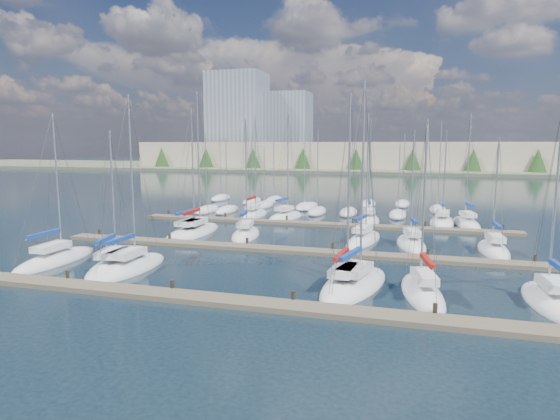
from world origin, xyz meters
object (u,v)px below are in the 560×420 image
(sailboat_n, at_px, (254,215))
(sailboat_d, at_px, (344,286))
(sailboat_l, at_px, (411,244))
(sailboat_m, at_px, (494,250))
(sailboat_b, at_px, (113,267))
(sailboat_c, at_px, (130,267))
(sailboat_e, at_px, (356,285))
(sailboat_i, at_px, (197,232))
(sailboat_h, at_px, (191,233))
(sailboat_a, at_px, (56,260))
(sailboat_r, at_px, (466,223))
(sailboat_o, at_px, (285,217))
(sailboat_k, at_px, (363,240))
(sailboat_j, at_px, (246,234))
(sailboat_q, at_px, (442,222))
(sailboat_p, at_px, (368,220))
(sailboat_f, at_px, (422,293))
(sailboat_g, at_px, (551,301))

(sailboat_n, relative_size, sailboat_d, 1.03)
(sailboat_l, relative_size, sailboat_m, 1.06)
(sailboat_b, distance_m, sailboat_c, 1.38)
(sailboat_e, distance_m, sailboat_i, 23.36)
(sailboat_n, bearing_deg, sailboat_c, -89.26)
(sailboat_b, relative_size, sailboat_h, 0.81)
(sailboat_a, relative_size, sailboat_r, 0.92)
(sailboat_o, xyz_separation_m, sailboat_h, (-6.68, -13.19, -0.02))
(sailboat_b, bearing_deg, sailboat_d, -12.83)
(sailboat_k, xyz_separation_m, sailboat_j, (-11.99, -0.54, -0.01))
(sailboat_h, height_order, sailboat_k, sailboat_h)
(sailboat_c, distance_m, sailboat_d, 16.35)
(sailboat_r, bearing_deg, sailboat_j, -157.19)
(sailboat_n, bearing_deg, sailboat_a, -103.88)
(sailboat_c, xyz_separation_m, sailboat_j, (4.00, 14.48, 0.00))
(sailboat_j, bearing_deg, sailboat_r, 20.49)
(sailboat_k, xyz_separation_m, sailboat_q, (7.95, 13.16, -0.02))
(sailboat_o, height_order, sailboat_l, sailboat_o)
(sailboat_p, height_order, sailboat_e, sailboat_e)
(sailboat_a, xyz_separation_m, sailboat_m, (34.55, 13.58, 0.00))
(sailboat_a, relative_size, sailboat_l, 1.10)
(sailboat_p, xyz_separation_m, sailboat_b, (-16.65, -27.82, -0.01))
(sailboat_e, xyz_separation_m, sailboat_f, (4.20, -0.55, 0.00))
(sailboat_k, height_order, sailboat_i, sailboat_i)
(sailboat_p, xyz_separation_m, sailboat_d, (1.05, -27.83, -0.00))
(sailboat_e, bearing_deg, sailboat_d, -133.87)
(sailboat_a, distance_m, sailboat_c, 7.08)
(sailboat_k, bearing_deg, sailboat_f, -60.55)
(sailboat_i, bearing_deg, sailboat_c, -85.91)
(sailboat_o, relative_size, sailboat_l, 1.25)
(sailboat_f, relative_size, sailboat_i, 0.75)
(sailboat_c, height_order, sailboat_k, sailboat_c)
(sailboat_r, bearing_deg, sailboat_q, 166.23)
(sailboat_o, xyz_separation_m, sailboat_j, (-0.86, -12.40, -0.01))
(sailboat_e, height_order, sailboat_g, sailboat_e)
(sailboat_j, bearing_deg, sailboat_c, -115.66)
(sailboat_d, bearing_deg, sailboat_m, 56.94)
(sailboat_q, bearing_deg, sailboat_p, -171.08)
(sailboat_p, relative_size, sailboat_n, 0.96)
(sailboat_h, bearing_deg, sailboat_r, 31.93)
(sailboat_b, height_order, sailboat_g, sailboat_g)
(sailboat_c, bearing_deg, sailboat_g, -0.13)
(sailboat_n, height_order, sailboat_d, sailboat_n)
(sailboat_a, distance_m, sailboat_f, 28.35)
(sailboat_l, xyz_separation_m, sailboat_r, (6.14, 13.45, 0.01))
(sailboat_g, height_order, sailboat_i, sailboat_i)
(sailboat_b, distance_m, sailboat_r, 39.71)
(sailboat_b, distance_m, sailboat_q, 38.08)
(sailboat_k, relative_size, sailboat_j, 1.03)
(sailboat_n, distance_m, sailboat_i, 13.01)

